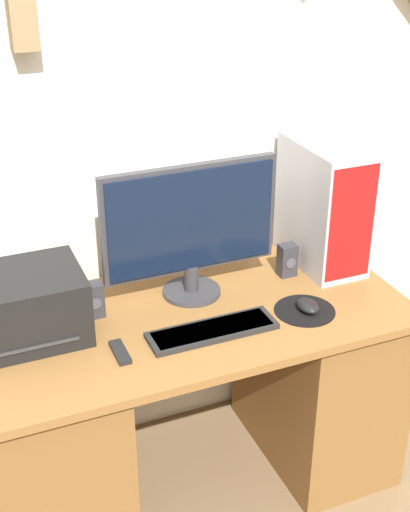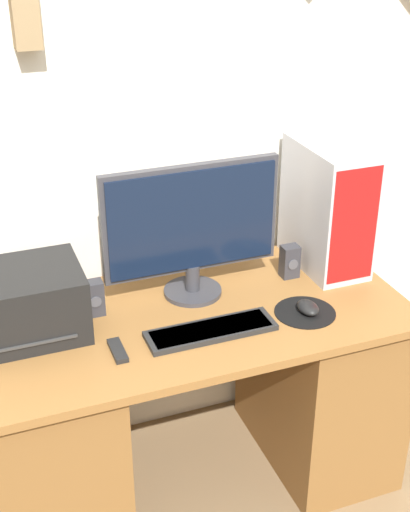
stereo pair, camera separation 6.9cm
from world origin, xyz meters
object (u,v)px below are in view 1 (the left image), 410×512
Objects in this scene: mouse at (308,306)px; speaker_left at (94,300)px; printer at (28,305)px; remote_control at (120,352)px; monitor at (191,226)px; speaker_right at (287,260)px; computer_tower at (324,205)px; keyboard at (212,330)px.

speaker_left is (-0.67, 0.25, 0.04)m from mouse.
remote_control is (0.23, -0.22, -0.10)m from printer.
monitor is 0.42m from speaker_right.
computer_tower is at bearing 14.89° from speaker_right.
remote_control is at bearing -161.64° from computer_tower.
keyboard is at bearing -148.45° from speaker_right.
computer_tower is 3.81× the size of remote_control.
remote_control is (-0.88, -0.29, -0.23)m from computer_tower.
computer_tower reaches higher than printer.
printer reaches higher than mouse.
mouse is (0.32, -0.27, -0.24)m from monitor.
mouse is 0.26m from speaker_right.
speaker_right is at bearing -2.07° from monitor.
printer is at bearing -175.44° from monitor.
keyboard is at bearing -96.89° from monitor.
mouse is at bearing -20.49° from speaker_left.
keyboard is 0.59m from printer.
printer is 2.80× the size of remote_control.
remote_control is (-0.65, 0.01, -0.01)m from mouse.
speaker_left is 1.00× the size of speaker_right.
keyboard is 3.44× the size of speaker_right.
speaker_right is (0.40, 0.25, 0.05)m from keyboard.
mouse is 0.71m from speaker_left.
monitor reaches higher than keyboard.
printer is 2.81× the size of speaker_right.
speaker_right is (0.94, 0.03, -0.05)m from printer.
printer is at bearing 158.01° from keyboard.
monitor is 1.31× the size of computer_tower.
monitor reaches higher than remote_control.
speaker_left is (-0.35, -0.02, -0.20)m from monitor.
keyboard is 0.35m from mouse.
keyboard is at bearing -152.86° from computer_tower.
monitor is 5.01× the size of speaker_right.
keyboard is 3.43× the size of remote_control.
speaker_right reaches higher than keyboard.
speaker_right is at bearing 77.24° from mouse.
remote_control is (-0.34, -0.26, -0.25)m from monitor.
keyboard is at bearing -37.48° from speaker_left.
speaker_left is 1.00× the size of remote_control.
speaker_right is at bearing -165.11° from computer_tower.
printer is 0.33m from remote_control.
computer_tower is at bearing 52.99° from mouse.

